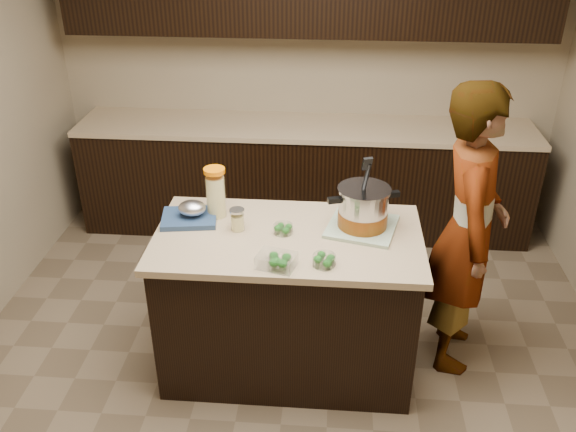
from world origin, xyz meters
name	(u,v)px	position (x,y,z in m)	size (l,w,h in m)	color
ground_plane	(288,361)	(0.00, 0.00, 0.00)	(4.00, 4.00, 0.00)	brown
room_shell	(288,89)	(0.00, 0.00, 1.71)	(4.04, 4.04, 2.72)	tan
back_cabinets	(305,118)	(0.00, 1.74, 0.94)	(3.60, 0.63, 2.33)	black
island	(288,302)	(0.00, 0.00, 0.45)	(1.46, 0.81, 0.90)	black
dish_towel	(362,226)	(0.40, 0.11, 0.91)	(0.36, 0.36, 0.02)	#5F895C
stock_pot	(363,210)	(0.40, 0.11, 1.02)	(0.40, 0.36, 0.41)	#B7B7BC
lemonade_pitcher	(216,194)	(-0.42, 0.19, 1.04)	(0.14, 0.14, 0.29)	#E3D68B
mason_jar	(237,220)	(-0.28, 0.04, 0.96)	(0.09, 0.09, 0.13)	#E3D68B
broccoli_tub_left	(283,229)	(-0.03, 0.02, 0.92)	(0.13, 0.13, 0.05)	silver
broccoli_tub_right	(324,261)	(0.20, -0.27, 0.93)	(0.13, 0.13, 0.06)	silver
broccoli_tub_rect	(276,261)	(-0.03, -0.31, 0.93)	(0.22, 0.18, 0.07)	silver
blue_tray	(191,214)	(-0.56, 0.12, 0.94)	(0.34, 0.29, 0.12)	navy
person	(468,231)	(1.00, 0.18, 0.86)	(0.63, 0.41, 1.73)	gray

